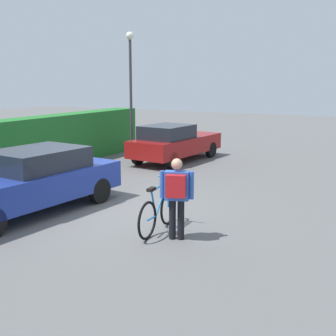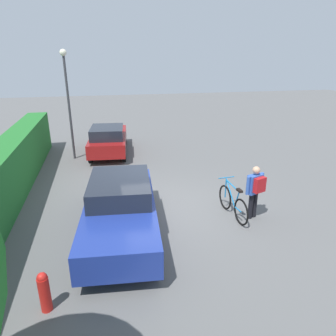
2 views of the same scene
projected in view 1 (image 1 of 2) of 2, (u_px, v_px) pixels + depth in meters
name	position (u px, v px, depth m)	size (l,w,h in m)	color
ground_plane	(109.00, 209.00, 10.35)	(60.00, 60.00, 0.00)	#5B5B5B
parked_car_near	(30.00, 180.00, 9.94)	(4.60, 2.17, 1.43)	navy
parked_car_far	(174.00, 142.00, 16.19)	(4.24, 2.03, 1.38)	maroon
bicycle	(158.00, 212.00, 8.73)	(1.71, 0.50, 1.02)	black
person_rider	(177.00, 192.00, 8.17)	(0.46, 0.61, 1.56)	black
street_lamp	(131.00, 80.00, 16.08)	(0.28, 0.28, 4.66)	#38383D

